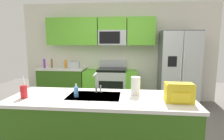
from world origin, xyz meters
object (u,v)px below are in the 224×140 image
Objects in this scene: paper_towel_roll at (136,86)px; refrigerator at (178,69)px; toaster at (74,65)px; range_oven at (111,86)px; soap_dispenser at (76,92)px; bottle_orange at (65,64)px; drink_cup_red at (24,92)px; backpack at (179,92)px; bottle_purple at (44,63)px; pepper_mill at (52,63)px; sink_faucet at (96,81)px.

refrigerator is at bearing 64.15° from paper_towel_roll.
paper_towel_roll is (1.54, -2.28, 0.03)m from toaster.
range_oven is 2.57m from soap_dispenser.
bottle_orange is 0.75× the size of drink_cup_red.
range_oven is 2.86m from backpack.
toaster is at bearing 0.55° from bottle_purple.
backpack is at bearing -44.06° from pepper_mill.
toaster is 1.17× the size of bottle_purple.
soap_dispenser is at bearing 176.65° from backpack.
soap_dispenser is (-0.17, -2.51, 0.53)m from range_oven.
pepper_mill is at bearing 179.55° from bottle_orange.
drink_cup_red is at bearing -73.72° from pepper_mill.
soap_dispenser is (1.41, -2.51, -0.05)m from pepper_mill.
backpack is at bearing -41.57° from bottle_purple.
sink_faucet reaches higher than pepper_mill.
bottle_orange is at bearing -179.74° from range_oven.
bottle_purple is 2.88m from sink_faucet.
range_oven is 2.80m from drink_cup_red.
bottle_orange is (0.38, -0.00, -0.01)m from pepper_mill.
pepper_mill is 2.87m from soap_dispenser.
toaster is 0.80m from bottle_purple.
refrigerator is 6.56× the size of sink_faucet.
soap_dispenser is 0.53× the size of backpack.
drink_cup_red is at bearing -81.53° from bottle_orange.
drink_cup_red reaches higher than bottle_purple.
refrigerator is 3.06m from soap_dispenser.
toaster is 0.87× the size of backpack.
sink_faucet is (-1.63, -2.23, 0.14)m from refrigerator.
pepper_mill is 1.14× the size of bottle_orange.
backpack is (1.04, -0.29, -0.05)m from sink_faucet.
drink_cup_red is (-0.81, -2.63, 0.54)m from range_oven.
refrigerator is 5.78× the size of backpack.
pepper_mill is 1.41× the size of soap_dispenser.
paper_towel_roll is at bearing -115.85° from refrigerator.
drink_cup_red is (-0.86, -0.33, -0.09)m from sink_faucet.
refrigerator reaches higher than soap_dispenser.
refrigerator is 2.89m from bottle_orange.
toaster reaches higher than soap_dispenser.
soap_dispenser is (-0.22, -0.21, -0.10)m from sink_faucet.
backpack is (1.09, -2.58, 0.57)m from range_oven.
paper_towel_roll reaches higher than soap_dispenser.
paper_towel_roll reaches higher than toaster.
range_oven is at bearing 72.79° from drink_cup_red.
pepper_mill is 1.00× the size of bottle_purple.
toaster is (-2.63, 0.02, 0.07)m from refrigerator.
drink_cup_red is 0.65m from soap_dispenser.
drink_cup_red is at bearing -159.16° from sink_faucet.
bottle_purple is 2.92m from soap_dispenser.
backpack is at bearing 1.25° from drink_cup_red.
bottle_purple is 3.26m from paper_towel_roll.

